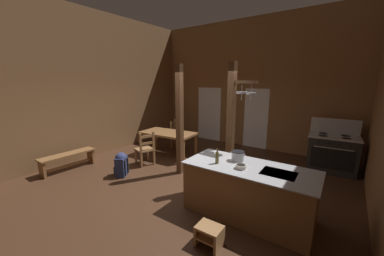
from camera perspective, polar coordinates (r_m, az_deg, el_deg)
ground_plane at (r=5.19m, az=-3.20°, el=-14.90°), size 7.63×8.37×0.10m
wall_back at (r=7.99m, az=14.50°, el=10.81°), size 7.63×0.14×4.35m
wall_left at (r=7.34m, az=-25.52°, el=9.94°), size 0.14×8.37×4.35m
glazed_door_back_left at (r=8.70m, az=4.45°, el=3.64°), size 1.00×0.01×2.05m
glazed_panel_back_right at (r=7.91m, az=16.17°, el=2.34°), size 0.84×0.01×2.05m
kitchen_island at (r=4.05m, az=14.29°, el=-15.56°), size 2.18×1.00×0.90m
stove_range at (r=6.80m, az=32.53°, el=-5.37°), size 1.20×0.89×1.32m
support_post_with_pot_rack at (r=4.74m, az=10.31°, el=1.36°), size 0.61×0.24×2.70m
support_post_center at (r=5.38m, az=-3.21°, el=1.87°), size 0.14×0.14×2.70m
step_stool at (r=3.47m, az=4.50°, el=-25.75°), size 0.37×0.29×0.30m
dining_table at (r=6.90m, az=-6.23°, el=-1.81°), size 1.78×1.07×0.74m
ladderback_chair_near_window at (r=6.26m, az=-12.00°, el=-5.36°), size 0.55×0.55×0.95m
ladderback_chair_by_post at (r=7.80m, az=-3.94°, el=-1.63°), size 0.56×0.56×0.95m
bench_along_left_wall at (r=6.69m, az=-29.47°, el=-6.91°), size 0.38×1.36×0.44m
backpack at (r=5.74m, az=-17.89°, el=-8.77°), size 0.38×0.39×0.60m
stockpot_on_counter at (r=4.08m, az=11.81°, el=-7.09°), size 0.30×0.23×0.17m
mixing_bowl_on_counter at (r=3.75m, az=12.56°, el=-9.74°), size 0.18×0.18×0.07m
bottle_tall_on_counter at (r=3.87m, az=6.53°, el=-7.61°), size 0.06×0.06×0.27m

